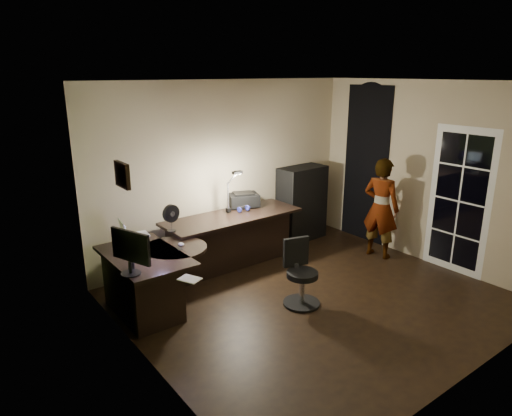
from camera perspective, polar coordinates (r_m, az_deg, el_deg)
floor at (r=6.02m, az=7.32°, el=-11.27°), size 4.50×4.00×0.01m
ceiling at (r=5.33m, az=8.43°, el=15.44°), size 4.50×4.00×0.01m
wall_back at (r=7.04m, az=-3.73°, el=4.73°), size 4.50×0.01×2.70m
wall_front at (r=4.41m, az=26.49°, el=-4.41°), size 4.50×0.01×2.70m
wall_left at (r=4.30m, az=-14.10°, el=-3.60°), size 0.01×4.00×2.70m
wall_right at (r=7.25m, az=20.65°, el=4.04°), size 0.01×4.00×2.70m
green_wall_overlay at (r=4.31m, az=-13.92°, el=-3.56°), size 0.00×4.00×2.70m
arched_doorway at (r=7.91m, az=13.56°, el=5.26°), size 0.01×0.90×2.60m
french_door at (r=7.04m, az=24.06°, el=0.77°), size 0.02×0.92×2.10m
framed_picture at (r=4.58m, az=-16.38°, el=3.98°), size 0.04×0.30×0.25m
desk_left at (r=5.69m, az=-13.54°, el=-9.13°), size 0.80×1.29×0.74m
desk_right at (r=6.81m, az=-2.89°, el=-4.07°), size 2.11×0.76×0.79m
cabinet at (r=7.87m, az=5.72°, el=0.60°), size 0.87×0.47×1.27m
laptop_stand at (r=5.93m, az=-14.74°, el=-3.80°), size 0.25×0.22×0.10m
laptop at (r=5.87m, az=-14.85°, el=-2.34°), size 0.36×0.35×0.22m
monitor at (r=5.01m, az=-15.50°, el=-6.14°), size 0.29×0.54×0.35m
mouse at (r=5.74m, az=-9.34°, el=-4.47°), size 0.08×0.10×0.04m
phone at (r=5.64m, az=-9.50°, el=-5.02°), size 0.10×0.13×0.01m
pen at (r=5.55m, az=-15.10°, el=-5.74°), size 0.06×0.12×0.01m
speaker at (r=5.17m, az=-15.35°, el=-6.44°), size 0.08×0.08×0.18m
notepad at (r=4.83m, az=-8.28°, el=-8.78°), size 0.23×0.26×0.01m
desk_fan at (r=6.00m, az=-10.58°, el=-1.23°), size 0.25×0.17×0.36m
headphones at (r=6.80m, az=-1.57°, el=-0.02°), size 0.20×0.11×0.09m
printer at (r=7.08m, az=-1.60°, el=1.13°), size 0.55×0.49×0.20m
desk_lamp at (r=6.68m, az=-3.53°, el=2.40°), size 0.27×0.36×0.71m
office_chair at (r=5.70m, az=5.82°, el=-8.22°), size 0.57×0.57×0.83m
person at (r=7.29m, az=15.34°, el=-0.02°), size 0.49×0.63×1.57m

